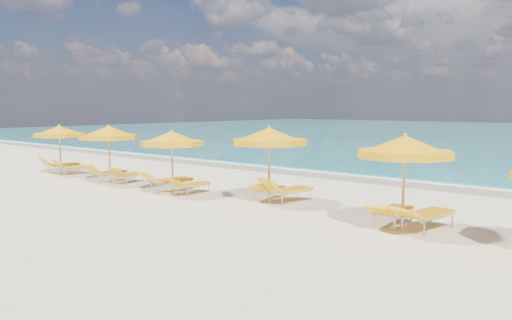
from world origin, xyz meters
The scene contains 19 objects.
ground_plane centered at (0.00, 0.00, 0.00)m, with size 120.00×120.00×0.00m, color beige.
wet_sand_band centered at (0.00, 7.40, 0.00)m, with size 120.00×2.60×0.01m, color tan.
foam_line centered at (0.00, 8.20, 0.00)m, with size 120.00×1.20×0.03m, color white.
whitecap_near centered at (-6.00, 17.00, 0.00)m, with size 14.00×0.36×0.05m, color white.
umbrella_1 centered at (-10.12, -0.29, 1.94)m, with size 2.78×2.78×2.27m.
umbrella_2 centered at (-6.06, -0.43, 2.02)m, with size 3.05×3.05×2.37m.
umbrella_3 centered at (-2.20, -0.46, 1.94)m, with size 2.50×2.50×2.28m.
umbrella_4 centered at (1.37, 0.51, 2.11)m, with size 3.19×3.19×2.48m.
umbrella_5 centered at (6.20, -0.24, 2.07)m, with size 2.47×2.47×2.43m.
lounger_1_left centered at (-10.68, 0.09, 0.22)m, with size 0.93×1.85×0.85m.
lounger_1_right centered at (-9.67, 0.13, 0.20)m, with size 0.84×1.70×0.75m.
lounger_2_left centered at (-6.53, -0.18, 0.22)m, with size 0.68×1.77×0.85m.
lounger_2_right centered at (-5.55, 0.16, 0.20)m, with size 0.85×1.67×0.74m.
lounger_3_left centered at (-2.73, -0.12, 0.24)m, with size 0.99×2.06×0.84m.
lounger_3_right centered at (-1.70, 0.03, 0.20)m, with size 0.58×1.66×0.65m.
lounger_4_left centered at (1.02, 0.97, 0.20)m, with size 0.85×1.76×0.67m.
lounger_4_right centered at (1.86, 0.95, 0.24)m, with size 0.97×2.00×0.90m.
lounger_5_left centered at (5.76, 0.15, 0.22)m, with size 0.69×1.91×0.71m.
lounger_5_right centered at (6.66, 0.17, 0.24)m, with size 1.00×2.15×0.75m.
Camera 1 is at (11.19, -11.95, 3.08)m, focal length 35.00 mm.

